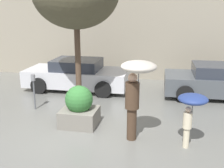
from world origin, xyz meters
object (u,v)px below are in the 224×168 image
Objects in this scene: planter_box at (79,108)px; parked_car_far at (216,82)px; parked_car_near at (77,75)px; person_child at (192,105)px; parking_meter at (34,84)px; person_adult at (136,83)px.

parked_car_far is (4.15, 3.50, 0.06)m from planter_box.
planter_box is 3.64m from parked_car_near.
person_child reaches higher than parking_meter.
parking_meter is at bearing 139.74° from person_child.
parked_car_far is at bearing 78.96° from person_adult.
planter_box is 3.11m from person_child.
parked_car_near is (-2.85, 4.04, -0.93)m from person_adult.
person_child is at bearing 162.40° from parked_car_far.
person_child is 0.32× the size of parked_car_near.
parked_car_near is 1.09× the size of parked_car_far.
person_child reaches higher than parked_car_near.
parked_car_far reaches higher than planter_box.
parked_car_near is (-1.20, 3.44, 0.06)m from planter_box.
person_adult is 5.03m from parked_car_near.
person_adult is 1.54× the size of person_child.
person_adult reaches higher than parked_car_near.
parking_meter is (-1.83, 0.93, 0.33)m from planter_box.
person_adult reaches higher than parked_car_far.
person_child reaches higher than parked_car_far.
parked_car_far is (1.17, 4.20, -0.49)m from person_child.
planter_box is 2.02m from person_adult.
parked_car_far is 3.20× the size of parking_meter.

